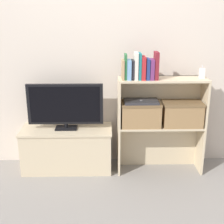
{
  "coord_description": "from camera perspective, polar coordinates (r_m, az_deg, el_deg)",
  "views": [
    {
      "loc": [
        -0.06,
        -2.82,
        1.63
      ],
      "look_at": [
        0.0,
        0.13,
        0.65
      ],
      "focal_mm": 50.0,
      "sensor_mm": 36.0,
      "label": 1
    }
  ],
  "objects": [
    {
      "name": "book_forest",
      "position": [
        2.98,
        2.49,
        8.28
      ],
      "size": [
        0.02,
        0.12,
        0.24
      ],
      "color": "#286638",
      "rests_on": "bookshelf_upper_tier"
    },
    {
      "name": "laptop",
      "position": [
        3.08,
        5.36,
        1.94
      ],
      "size": [
        0.33,
        0.21,
        0.02
      ],
      "color": "#2D2D33",
      "rests_on": "storage_basket_left"
    },
    {
      "name": "book_ivory",
      "position": [
        2.98,
        4.42,
        8.39
      ],
      "size": [
        0.03,
        0.14,
        0.25
      ],
      "color": "silver",
      "rests_on": "bookshelf_upper_tier"
    },
    {
      "name": "book_charcoal",
      "position": [
        2.99,
        3.8,
        7.74
      ],
      "size": [
        0.02,
        0.13,
        0.18
      ],
      "color": "#232328",
      "rests_on": "bookshelf_upper_tier"
    },
    {
      "name": "baby_monitor",
      "position": [
        3.15,
        16.12,
        6.83
      ],
      "size": [
        0.05,
        0.04,
        0.13
      ],
      "color": "white",
      "rests_on": "bookshelf_upper_tier"
    },
    {
      "name": "storage_basket_right",
      "position": [
        3.19,
        12.71,
        -0.15
      ],
      "size": [
        0.39,
        0.23,
        0.24
      ],
      "color": "#937047",
      "rests_on": "bookshelf_lower_tier"
    },
    {
      "name": "wall_back",
      "position": [
        3.26,
        -0.1,
        10.76
      ],
      "size": [
        10.0,
        0.05,
        2.4
      ],
      "color": "beige",
      "rests_on": "ground_plane"
    },
    {
      "name": "book_skyblue",
      "position": [
        2.98,
        3.11,
        7.75
      ],
      "size": [
        0.04,
        0.15,
        0.18
      ],
      "color": "#709ECC",
      "rests_on": "bookshelf_upper_tier"
    },
    {
      "name": "storage_basket_left",
      "position": [
        3.12,
        5.29,
        -0.2
      ],
      "size": [
        0.39,
        0.23,
        0.24
      ],
      "color": "#937047",
      "rests_on": "bookshelf_lower_tier"
    },
    {
      "name": "book_navy",
      "position": [
        3.0,
        6.51,
        7.83
      ],
      "size": [
        0.03,
        0.15,
        0.2
      ],
      "color": "navy",
      "rests_on": "bookshelf_upper_tier"
    },
    {
      "name": "book_teal",
      "position": [
        2.99,
        5.08,
        8.34
      ],
      "size": [
        0.02,
        0.14,
        0.25
      ],
      "color": "#1E7075",
      "rests_on": "bookshelf_upper_tier"
    },
    {
      "name": "tv",
      "position": [
        3.17,
        -8.55,
        1.24
      ],
      "size": [
        0.76,
        0.14,
        0.47
      ],
      "color": "black",
      "rests_on": "tv_stand"
    },
    {
      "name": "book_tan",
      "position": [
        2.98,
        2.0,
        7.76
      ],
      "size": [
        0.02,
        0.14,
        0.18
      ],
      "color": "tan",
      "rests_on": "bookshelf_upper_tier"
    },
    {
      "name": "book_plum",
      "position": [
        3.01,
        7.25,
        7.78
      ],
      "size": [
        0.04,
        0.15,
        0.19
      ],
      "color": "#6B2D66",
      "rests_on": "bookshelf_upper_tier"
    },
    {
      "name": "bookshelf_upper_tier",
      "position": [
        3.17,
        8.98,
        3.08
      ],
      "size": [
        0.87,
        0.26,
        0.48
      ],
      "color": "#CCB793",
      "rests_on": "bookshelf_lower_tier"
    },
    {
      "name": "ground_plane",
      "position": [
        3.26,
        0.05,
        -11.66
      ],
      "size": [
        16.0,
        16.0,
        0.0
      ],
      "primitive_type": "plane",
      "color": "gray"
    },
    {
      "name": "tv_stand",
      "position": [
        3.35,
        -8.16,
        -6.63
      ],
      "size": [
        0.94,
        0.39,
        0.45
      ],
      "color": "#CCB793",
      "rests_on": "ground_plane"
    },
    {
      "name": "book_maroon",
      "position": [
        3.01,
        8.07,
        8.4
      ],
      "size": [
        0.04,
        0.14,
        0.26
      ],
      "color": "maroon",
      "rests_on": "bookshelf_upper_tier"
    },
    {
      "name": "bookshelf_lower_tier",
      "position": [
        3.33,
        8.55,
        -5.14
      ],
      "size": [
        0.87,
        0.26,
        0.51
      ],
      "color": "#CCB793",
      "rests_on": "ground_plane"
    },
    {
      "name": "book_crimson",
      "position": [
        2.99,
        5.71,
        8.05
      ],
      "size": [
        0.04,
        0.16,
        0.22
      ],
      "color": "#B22328",
      "rests_on": "bookshelf_upper_tier"
    }
  ]
}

